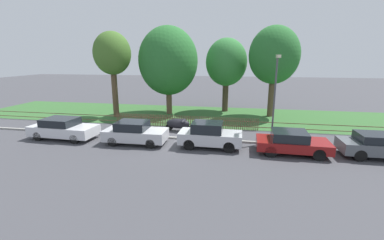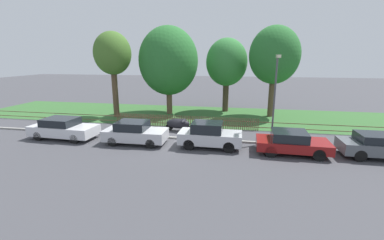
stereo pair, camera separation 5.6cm
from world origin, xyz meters
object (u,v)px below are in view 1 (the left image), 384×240
at_px(covered_motorcycle, 179,123).
at_px(tree_far_left, 274,55).
at_px(parked_car_white_van, 379,145).
at_px(parked_car_silver_hatchback, 63,128).
at_px(parked_car_navy_estate, 210,135).
at_px(parked_car_red_compact, 291,142).
at_px(street_lamp, 275,89).
at_px(tree_nearest_kerb, 112,54).
at_px(tree_behind_motorcycle, 168,61).
at_px(tree_mid_park, 226,63).
at_px(parked_car_black_saloon, 135,132).

height_order(covered_motorcycle, tree_far_left, tree_far_left).
distance_m(parked_car_white_van, tree_far_left, 11.57).
xyz_separation_m(parked_car_silver_hatchback, parked_car_navy_estate, (9.84, 0.00, 0.07)).
bearing_deg(parked_car_navy_estate, parked_car_red_compact, -1.96).
bearing_deg(tree_far_left, parked_car_navy_estate, -115.73).
distance_m(tree_far_left, street_lamp, 8.24).
bearing_deg(tree_nearest_kerb, tree_far_left, 10.82).
xyz_separation_m(parked_car_white_van, covered_motorcycle, (-11.85, 3.07, -0.10)).
xyz_separation_m(parked_car_silver_hatchback, parked_car_red_compact, (14.50, -0.20, -0.03)).
bearing_deg(tree_behind_motorcycle, covered_motorcycle, -68.52).
distance_m(tree_mid_park, tree_far_left, 4.57).
bearing_deg(tree_mid_park, covered_motorcycle, -110.41).
bearing_deg(parked_car_silver_hatchback, tree_behind_motorcycle, 63.29).
bearing_deg(parked_car_silver_hatchback, tree_nearest_kerb, 88.52).
xyz_separation_m(parked_car_silver_hatchback, tree_mid_park, (10.16, 11.04, 4.11)).
xyz_separation_m(tree_behind_motorcycle, tree_far_left, (9.48, 0.58, 0.50)).
distance_m(parked_car_white_van, tree_mid_park, 14.76).
bearing_deg(covered_motorcycle, parked_car_black_saloon, -121.63).
height_order(parked_car_silver_hatchback, tree_far_left, tree_far_left).
bearing_deg(parked_car_white_van, parked_car_silver_hatchback, 179.78).
xyz_separation_m(parked_car_navy_estate, street_lamp, (3.80, 1.50, 2.69)).
distance_m(parked_car_navy_estate, tree_far_left, 11.51).
height_order(covered_motorcycle, tree_behind_motorcycle, tree_behind_motorcycle).
height_order(parked_car_white_van, tree_far_left, tree_far_left).
bearing_deg(parked_car_white_van, covered_motorcycle, 165.22).
bearing_deg(parked_car_red_compact, tree_far_left, 92.14).
bearing_deg(parked_car_navy_estate, parked_car_white_van, 0.57).
distance_m(parked_car_silver_hatchback, parked_car_red_compact, 14.50).
distance_m(parked_car_navy_estate, tree_nearest_kerb, 12.55).
distance_m(parked_car_silver_hatchback, covered_motorcycle, 7.83).
height_order(parked_car_red_compact, tree_behind_motorcycle, tree_behind_motorcycle).
bearing_deg(parked_car_red_compact, covered_motorcycle, 157.34).
bearing_deg(parked_car_white_van, tree_nearest_kerb, 159.71).
distance_m(tree_nearest_kerb, tree_behind_motorcycle, 4.97).
bearing_deg(tree_nearest_kerb, parked_car_red_compact, -26.47).
bearing_deg(parked_car_silver_hatchback, tree_mid_park, 49.60).
distance_m(parked_car_white_van, covered_motorcycle, 12.24).
relative_size(tree_mid_park, tree_far_left, 0.89).
xyz_separation_m(parked_car_black_saloon, covered_motorcycle, (2.07, 3.19, -0.13)).
bearing_deg(parked_car_black_saloon, tree_nearest_kerb, 123.07).
height_order(parked_car_black_saloon, covered_motorcycle, parked_car_black_saloon).
bearing_deg(tree_far_left, tree_behind_motorcycle, -176.52).
distance_m(tree_behind_motorcycle, tree_mid_park, 5.68).
bearing_deg(parked_car_silver_hatchback, parked_car_white_van, 2.24).
distance_m(parked_car_white_van, tree_behind_motorcycle, 17.23).
distance_m(tree_nearest_kerb, street_lamp, 14.38).
xyz_separation_m(parked_car_black_saloon, tree_behind_motorcycle, (-0.21, 9.00, 4.27)).
relative_size(covered_motorcycle, tree_nearest_kerb, 0.25).
distance_m(parked_car_silver_hatchback, street_lamp, 13.99).
distance_m(parked_car_red_compact, covered_motorcycle, 8.00).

